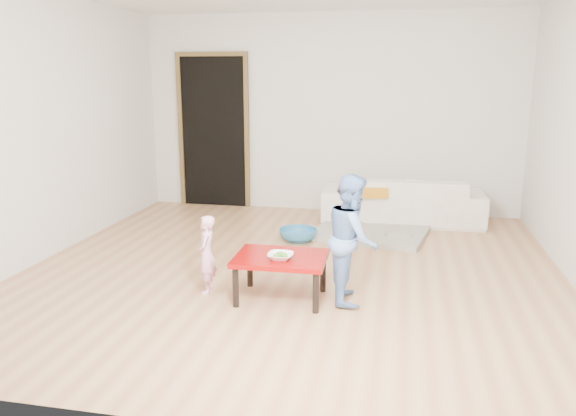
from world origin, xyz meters
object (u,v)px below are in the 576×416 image
(bowl, at_px, (280,256))
(child_blue, at_px, (352,238))
(red_table, at_px, (281,277))
(sofa, at_px, (402,199))
(child_pink, at_px, (206,254))
(basin, at_px, (298,235))

(bowl, xyz_separation_m, child_blue, (0.55, 0.19, 0.13))
(bowl, bearing_deg, red_table, 100.78)
(red_table, distance_m, bowl, 0.23)
(sofa, height_order, child_blue, child_blue)
(red_table, bearing_deg, sofa, 70.93)
(sofa, relative_size, bowl, 9.52)
(sofa, bearing_deg, red_table, 69.55)
(red_table, relative_size, bowl, 3.58)
(sofa, xyz_separation_m, child_pink, (-1.60, -2.75, 0.05))
(sofa, relative_size, basin, 4.65)
(sofa, height_order, basin, sofa)
(sofa, bearing_deg, child_blue, 80.29)
(child_pink, xyz_separation_m, child_blue, (1.21, 0.08, 0.19))
(child_blue, bearing_deg, sofa, -17.18)
(bowl, relative_size, basin, 0.49)
(sofa, distance_m, bowl, 3.01)
(red_table, distance_m, basin, 1.68)
(basin, bearing_deg, child_blue, -64.89)
(child_blue, distance_m, basin, 1.79)
(red_table, relative_size, child_blue, 0.71)
(child_pink, height_order, child_blue, child_blue)
(bowl, distance_m, child_blue, 0.59)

